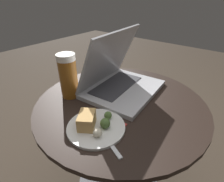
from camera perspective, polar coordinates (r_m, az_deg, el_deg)
name	(u,v)px	position (r m, az deg, el deg)	size (l,w,h in m)	color
table	(120,133)	(0.82, 2.53, -13.55)	(0.68, 0.68, 0.55)	#515156
napkin	(102,129)	(0.58, -3.33, -12.26)	(0.15, 0.11, 0.00)	#B7332D
laptop	(119,79)	(0.76, 2.15, 3.99)	(0.35, 0.29, 0.26)	#B2B2B7
beer_glass	(68,76)	(0.72, -14.10, 4.79)	(0.07, 0.07, 0.18)	brown
snack_plate	(94,125)	(0.57, -5.76, -10.87)	(0.19, 0.19, 0.05)	silver
fork	(104,135)	(0.56, -2.77, -14.06)	(0.08, 0.17, 0.00)	silver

